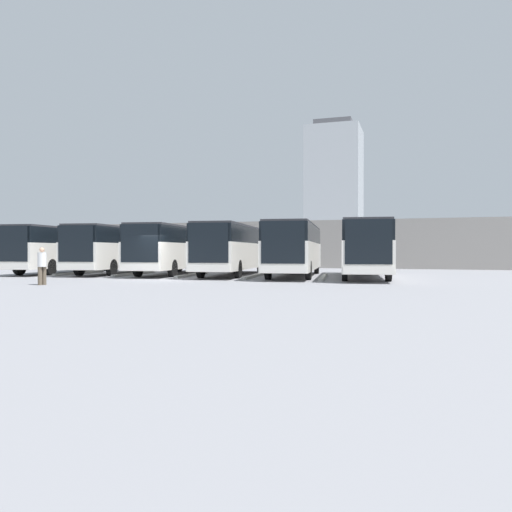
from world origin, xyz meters
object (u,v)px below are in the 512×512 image
object	(u,v)px
bus_1	(295,247)
bus_2	(234,248)
bus_0	(364,247)
bus_4	(122,248)
bus_3	(176,248)
pedestrian	(42,265)
bus_5	(67,248)

from	to	relation	value
bus_1	bus_2	world-z (taller)	same
bus_0	bus_2	distance (m)	8.55
bus_1	bus_4	size ratio (longest dim) A/B	1.00
bus_4	bus_3	bearing A→B (deg)	173.18
bus_0	bus_4	size ratio (longest dim) A/B	1.00
bus_3	bus_4	xyz separation A→B (m)	(4.27, 0.06, 0.00)
bus_1	bus_3	world-z (taller)	same
bus_4	pedestrian	size ratio (longest dim) A/B	7.19
bus_3	bus_4	size ratio (longest dim) A/B	1.00
bus_2	bus_4	xyz separation A→B (m)	(8.54, 0.01, 0.00)
bus_4	bus_1	bearing A→B (deg)	170.83
bus_0	bus_5	distance (m)	21.36
bus_5	pedestrian	world-z (taller)	bus_5
bus_3	bus_5	distance (m)	8.56
bus_2	bus_4	size ratio (longest dim) A/B	1.00
bus_1	bus_2	xyz separation A→B (m)	(4.27, -0.36, 0.00)
bus_1	bus_5	bearing A→B (deg)	-6.92
bus_2	bus_5	world-z (taller)	same
bus_0	bus_1	xyz separation A→B (m)	(4.27, -0.06, 0.00)
bus_1	bus_4	distance (m)	12.82
bus_1	bus_2	bearing A→B (deg)	-12.41
bus_2	bus_3	world-z (taller)	same
bus_2	bus_3	bearing A→B (deg)	-8.29
bus_4	bus_5	world-z (taller)	same
bus_1	bus_5	size ratio (longest dim) A/B	1.00
bus_2	bus_1	bearing A→B (deg)	167.59
bus_0	bus_1	world-z (taller)	same
bus_1	bus_5	world-z (taller)	same
bus_0	pedestrian	bearing A→B (deg)	32.31
bus_5	bus_4	bearing A→B (deg)	179.79
bus_0	bus_3	xyz separation A→B (m)	(12.81, -0.47, 0.00)
pedestrian	bus_2	bearing A→B (deg)	-7.41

